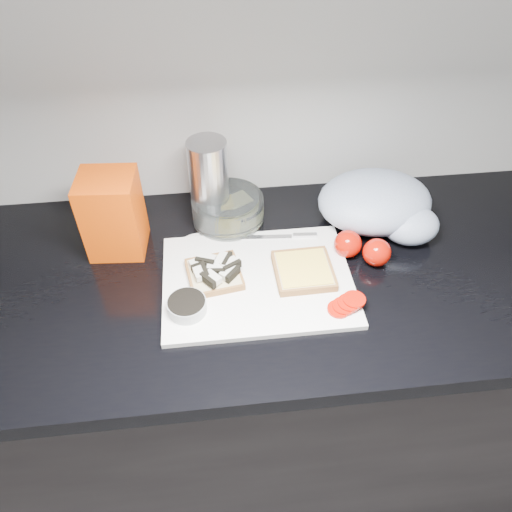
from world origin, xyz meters
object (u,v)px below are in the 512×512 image
at_px(cutting_board, 258,280).
at_px(bread_bag, 113,214).
at_px(glass_bowl, 228,211).
at_px(steel_canister, 209,183).

relative_size(cutting_board, bread_bag, 2.12).
xyz_separation_m(cutting_board, bread_bag, (-0.30, 0.15, 0.09)).
bearing_deg(bread_bag, cutting_board, -22.16).
xyz_separation_m(cutting_board, glass_bowl, (-0.05, 0.21, 0.03)).
relative_size(bread_bag, steel_canister, 0.88).
xyz_separation_m(cutting_board, steel_canister, (-0.09, 0.22, 0.10)).
distance_m(cutting_board, bread_bag, 0.35).
height_order(cutting_board, steel_canister, steel_canister).
relative_size(cutting_board, steel_canister, 1.87).
height_order(glass_bowl, bread_bag, bread_bag).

